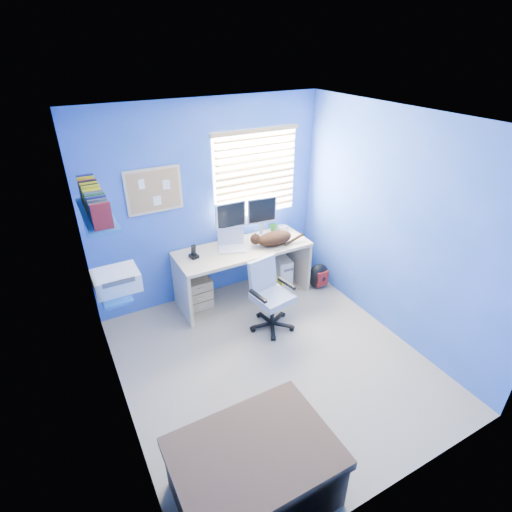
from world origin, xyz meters
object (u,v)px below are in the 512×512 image
desk (243,273)px  tower_pc (280,271)px  laptop (232,241)px  cat (275,238)px  office_chair (270,303)px

desk → tower_pc: desk is taller
desk → tower_pc: (0.57, 0.02, -0.14)m
desk → laptop: bearing=169.7°
desk → tower_pc: size_ratio=3.81×
laptop → tower_pc: bearing=18.3°
desk → cat: cat is taller
tower_pc → laptop: bearing=-174.3°
desk → office_chair: size_ratio=2.02×
desk → laptop: size_ratio=5.19×
tower_pc → office_chair: size_ratio=0.53×
cat → tower_pc: size_ratio=1.05×
tower_pc → cat: bearing=-137.1°
laptop → cat: (0.54, -0.14, -0.03)m
tower_pc → office_chair: office_chair is taller
cat → office_chair: size_ratio=0.56×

